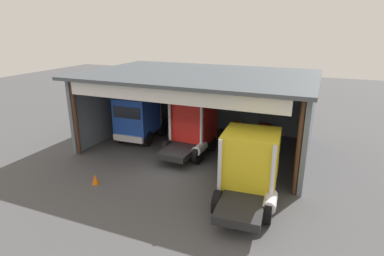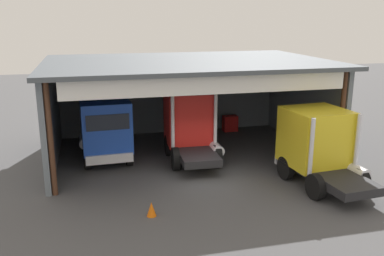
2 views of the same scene
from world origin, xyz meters
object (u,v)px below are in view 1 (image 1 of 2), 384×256
at_px(truck_blue_yard_outside, 139,117).
at_px(truck_yellow_center_right_bay, 250,166).
at_px(oil_drum, 237,128).
at_px(truck_red_center_left_bay, 193,125).
at_px(traffic_cone, 95,179).
at_px(tool_cart, 264,131).

distance_m(truck_blue_yard_outside, truck_yellow_center_right_bay, 10.29).
relative_size(truck_blue_yard_outside, oil_drum, 5.35).
bearing_deg(truck_red_center_left_bay, truck_blue_yard_outside, 175.71).
bearing_deg(truck_blue_yard_outside, truck_yellow_center_right_bay, 148.83).
height_order(truck_blue_yard_outside, truck_red_center_left_bay, truck_red_center_left_bay).
distance_m(truck_yellow_center_right_bay, oil_drum, 9.79).
xyz_separation_m(truck_yellow_center_right_bay, traffic_cone, (-7.68, -1.51, -1.48)).
relative_size(truck_blue_yard_outside, truck_red_center_left_bay, 1.03).
relative_size(truck_red_center_left_bay, truck_yellow_center_right_bay, 0.95).
xyz_separation_m(oil_drum, tool_cart, (2.06, -0.04, 0.05)).
xyz_separation_m(truck_yellow_center_right_bay, oil_drum, (-2.97, 9.24, -1.30)).
bearing_deg(oil_drum, tool_cart, -1.00).
relative_size(truck_red_center_left_bay, oil_drum, 5.22).
bearing_deg(tool_cart, truck_red_center_left_bay, -128.88).
bearing_deg(oil_drum, truck_yellow_center_right_bay, -72.20).
xyz_separation_m(truck_red_center_left_bay, tool_cart, (3.79, 4.70, -1.34)).
relative_size(oil_drum, tool_cart, 0.91).
xyz_separation_m(truck_red_center_left_bay, traffic_cone, (-2.99, -6.02, -1.56)).
height_order(oil_drum, traffic_cone, oil_drum).
bearing_deg(traffic_cone, tool_cart, 57.71).
xyz_separation_m(truck_blue_yard_outside, oil_drum, (6.02, 4.23, -1.30)).
relative_size(truck_yellow_center_right_bay, oil_drum, 5.50).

